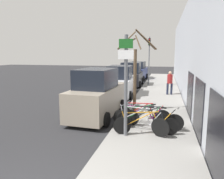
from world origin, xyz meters
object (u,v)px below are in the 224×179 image
object	(u,v)px
bicycle_4	(142,116)
parked_car_0	(97,96)
traffic_light	(149,55)
bicycle_2	(152,119)
bicycle_0	(146,125)
parked_car_3	(138,71)
pedestrian_near	(170,81)
bicycle_5	(143,115)
signpost	(126,83)
bicycle_3	(142,117)
parked_car_1	(120,82)
street_tree	(136,72)
bicycle_1	(139,121)
parked_car_2	(131,75)

from	to	relation	value
bicycle_4	parked_car_0	size ratio (longest dim) A/B	0.48
traffic_light	bicycle_2	bearing A→B (deg)	-84.95
bicycle_0	bicycle_2	xyz separation A→B (m)	(0.18, 0.79, 0.01)
parked_car_3	pedestrian_near	bearing A→B (deg)	-66.81
bicycle_4	bicycle_5	bearing A→B (deg)	-1.19
parked_car_3	signpost	bearing A→B (deg)	-80.89
signpost	bicycle_4	world-z (taller)	signpost
pedestrian_near	traffic_light	world-z (taller)	traffic_light
bicycle_5	traffic_light	bearing A→B (deg)	8.88
parked_car_0	bicycle_3	bearing A→B (deg)	-25.45
parked_car_1	parked_car_3	xyz separation A→B (m)	(0.04, 10.46, -0.02)
signpost	bicycle_4	distance (m)	2.15
parked_car_1	street_tree	size ratio (longest dim) A/B	1.10
bicycle_3	parked_car_0	bearing A→B (deg)	37.68
signpost	pedestrian_near	bearing A→B (deg)	79.05
street_tree	traffic_light	world-z (taller)	traffic_light
bicycle_2	bicycle_3	xyz separation A→B (m)	(-0.43, 0.19, -0.02)
traffic_light	bicycle_5	bearing A→B (deg)	-86.79
pedestrian_near	street_tree	distance (m)	5.69
bicycle_1	street_tree	distance (m)	3.52
bicycle_1	parked_car_3	distance (m)	18.41
bicycle_5	parked_car_3	size ratio (longest dim) A/B	0.52
street_tree	bicycle_3	bearing A→B (deg)	-75.16
bicycle_0	bicycle_1	distance (m)	0.40
bicycle_4	parked_car_1	bearing A→B (deg)	27.98
bicycle_1	parked_car_1	xyz separation A→B (m)	(-2.33, 7.80, 0.45)
parked_car_3	street_tree	bearing A→B (deg)	-80.08
bicycle_4	pedestrian_near	size ratio (longest dim) A/B	1.26
bicycle_4	bicycle_0	bearing A→B (deg)	-157.47
parked_car_3	street_tree	distance (m)	15.36
parked_car_1	street_tree	distance (m)	5.21
parked_car_1	bicycle_2	bearing A→B (deg)	-71.59
bicycle_0	parked_car_1	bearing A→B (deg)	7.02
signpost	street_tree	xyz separation A→B (m)	(-0.13, 3.56, 0.13)
pedestrian_near	bicycle_1	bearing A→B (deg)	68.84
street_tree	signpost	bearing A→B (deg)	-87.87
bicycle_0	pedestrian_near	bearing A→B (deg)	-17.48
bicycle_0	traffic_light	size ratio (longest dim) A/B	0.53
parked_car_2	parked_car_0	bearing A→B (deg)	-90.92
parked_car_2	street_tree	bearing A→B (deg)	-81.15
signpost	bicycle_1	world-z (taller)	signpost
bicycle_2	bicycle_3	world-z (taller)	bicycle_2
parked_car_0	parked_car_1	world-z (taller)	parked_car_0
signpost	pedestrian_near	world-z (taller)	signpost
parked_car_0	traffic_light	world-z (taller)	traffic_light
signpost	parked_car_3	distance (m)	18.90
pedestrian_near	bicycle_0	bearing A→B (deg)	71.02
bicycle_1	bicycle_3	distance (m)	0.71
signpost	bicycle_3	size ratio (longest dim) A/B	1.78
signpost	street_tree	world-z (taller)	street_tree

